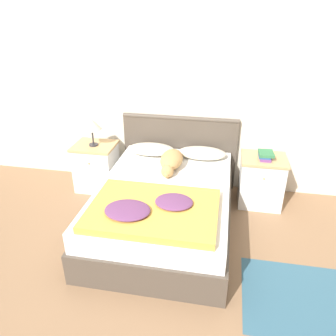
{
  "coord_description": "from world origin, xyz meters",
  "views": [
    {
      "loc": [
        0.62,
        -1.78,
        2.2
      ],
      "look_at": [
        0.05,
        1.26,
        0.63
      ],
      "focal_mm": 35.0,
      "sensor_mm": 36.0,
      "label": 1
    }
  ],
  "objects_px": {
    "bed": "(165,207)",
    "nightstand_right": "(261,181)",
    "dog": "(171,161)",
    "pillow_right": "(202,153)",
    "book_stack": "(265,155)",
    "nightstand_left": "(97,166)",
    "pillow_left": "(151,149)",
    "table_lamp": "(91,125)"
  },
  "relations": [
    {
      "from": "dog",
      "to": "nightstand_left",
      "type": "bearing_deg",
      "value": 164.65
    },
    {
      "from": "bed",
      "to": "nightstand_left",
      "type": "xyz_separation_m",
      "value": [
        -1.03,
        0.69,
        0.05
      ]
    },
    {
      "from": "nightstand_left",
      "to": "pillow_right",
      "type": "xyz_separation_m",
      "value": [
        1.35,
        0.06,
        0.28
      ]
    },
    {
      "from": "table_lamp",
      "to": "pillow_right",
      "type": "bearing_deg",
      "value": 3.12
    },
    {
      "from": "pillow_right",
      "to": "table_lamp",
      "type": "xyz_separation_m",
      "value": [
        -1.35,
        -0.07,
        0.3
      ]
    },
    {
      "from": "pillow_right",
      "to": "dog",
      "type": "relative_size",
      "value": 0.89
    },
    {
      "from": "book_stack",
      "to": "pillow_left",
      "type": "bearing_deg",
      "value": 176.67
    },
    {
      "from": "table_lamp",
      "to": "bed",
      "type": "bearing_deg",
      "value": -33.14
    },
    {
      "from": "nightstand_right",
      "to": "dog",
      "type": "xyz_separation_m",
      "value": [
        -1.04,
        -0.28,
        0.31
      ]
    },
    {
      "from": "nightstand_left",
      "to": "nightstand_right",
      "type": "bearing_deg",
      "value": 0.0
    },
    {
      "from": "dog",
      "to": "bed",
      "type": "bearing_deg",
      "value": -89.55
    },
    {
      "from": "nightstand_right",
      "to": "table_lamp",
      "type": "distance_m",
      "value": 2.14
    },
    {
      "from": "bed",
      "to": "book_stack",
      "type": "distance_m",
      "value": 1.29
    },
    {
      "from": "nightstand_left",
      "to": "book_stack",
      "type": "height_order",
      "value": "book_stack"
    },
    {
      "from": "bed",
      "to": "pillow_left",
      "type": "xyz_separation_m",
      "value": [
        -0.31,
        0.75,
        0.32
      ]
    },
    {
      "from": "bed",
      "to": "nightstand_right",
      "type": "relative_size",
      "value": 3.19
    },
    {
      "from": "nightstand_right",
      "to": "book_stack",
      "type": "bearing_deg",
      "value": -80.0
    },
    {
      "from": "book_stack",
      "to": "pillow_right",
      "type": "bearing_deg",
      "value": 173.8
    },
    {
      "from": "nightstand_left",
      "to": "dog",
      "type": "relative_size",
      "value": 0.94
    },
    {
      "from": "nightstand_left",
      "to": "dog",
      "type": "bearing_deg",
      "value": -15.35
    },
    {
      "from": "pillow_right",
      "to": "bed",
      "type": "bearing_deg",
      "value": -112.76
    },
    {
      "from": "nightstand_right",
      "to": "table_lamp",
      "type": "bearing_deg",
      "value": -179.54
    },
    {
      "from": "nightstand_left",
      "to": "pillow_right",
      "type": "distance_m",
      "value": 1.38
    },
    {
      "from": "dog",
      "to": "book_stack",
      "type": "height_order",
      "value": "dog"
    },
    {
      "from": "nightstand_right",
      "to": "dog",
      "type": "distance_m",
      "value": 1.12
    },
    {
      "from": "book_stack",
      "to": "table_lamp",
      "type": "relative_size",
      "value": 0.66
    },
    {
      "from": "pillow_left",
      "to": "bed",
      "type": "bearing_deg",
      "value": -67.24
    },
    {
      "from": "bed",
      "to": "pillow_left",
      "type": "height_order",
      "value": "pillow_left"
    },
    {
      "from": "bed",
      "to": "dog",
      "type": "distance_m",
      "value": 0.54
    },
    {
      "from": "pillow_right",
      "to": "book_stack",
      "type": "height_order",
      "value": "book_stack"
    },
    {
      "from": "bed",
      "to": "book_stack",
      "type": "height_order",
      "value": "book_stack"
    },
    {
      "from": "nightstand_left",
      "to": "pillow_right",
      "type": "height_order",
      "value": "pillow_right"
    },
    {
      "from": "nightstand_right",
      "to": "nightstand_left",
      "type": "bearing_deg",
      "value": 180.0
    },
    {
      "from": "nightstand_right",
      "to": "table_lamp",
      "type": "relative_size",
      "value": 1.75
    },
    {
      "from": "nightstand_right",
      "to": "book_stack",
      "type": "xyz_separation_m",
      "value": [
        0.0,
        -0.02,
        0.34
      ]
    },
    {
      "from": "pillow_right",
      "to": "book_stack",
      "type": "relative_size",
      "value": 2.51
    },
    {
      "from": "book_stack",
      "to": "nightstand_left",
      "type": "bearing_deg",
      "value": 179.39
    },
    {
      "from": "nightstand_left",
      "to": "dog",
      "type": "height_order",
      "value": "dog"
    },
    {
      "from": "nightstand_right",
      "to": "book_stack",
      "type": "height_order",
      "value": "book_stack"
    },
    {
      "from": "nightstand_right",
      "to": "book_stack",
      "type": "distance_m",
      "value": 0.35
    },
    {
      "from": "pillow_right",
      "to": "book_stack",
      "type": "bearing_deg",
      "value": -6.2
    },
    {
      "from": "pillow_left",
      "to": "table_lamp",
      "type": "distance_m",
      "value": 0.78
    }
  ]
}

